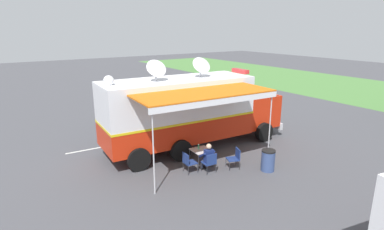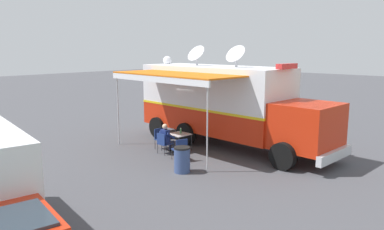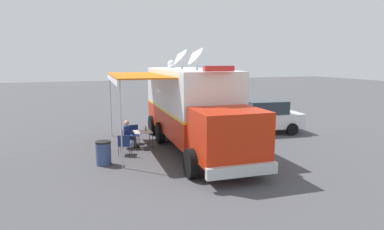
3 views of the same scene
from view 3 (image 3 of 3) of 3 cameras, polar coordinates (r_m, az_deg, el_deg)
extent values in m
plane|color=#47474C|center=(15.91, -0.59, -4.89)|extent=(100.00, 100.00, 0.00)
cube|color=silver|center=(18.93, 3.58, -2.58)|extent=(0.40, 4.80, 0.01)
cube|color=red|center=(15.67, -0.60, -0.82)|extent=(2.92, 7.33, 1.10)
cube|color=white|center=(15.48, -0.61, 4.29)|extent=(2.92, 7.33, 1.70)
cube|color=yellow|center=(15.58, -0.60, 1.17)|extent=(2.94, 7.36, 0.10)
cube|color=red|center=(11.32, 6.19, -3.32)|extent=(2.42, 2.23, 1.70)
cube|color=#28333D|center=(11.04, 6.65, -1.00)|extent=(2.23, 1.59, 0.70)
cube|color=silver|center=(10.58, 8.57, -9.36)|extent=(2.38, 0.34, 0.36)
cylinder|color=black|center=(12.27, 11.14, -7.02)|extent=(0.36, 1.02, 1.00)
cylinder|color=black|center=(11.33, -0.17, -8.23)|extent=(0.36, 1.02, 1.00)
cylinder|color=black|center=(16.69, 2.99, -2.47)|extent=(0.36, 1.02, 1.00)
cylinder|color=black|center=(16.01, -5.45, -3.01)|extent=(0.36, 1.02, 1.00)
cylinder|color=black|center=(18.52, 0.87, -1.26)|extent=(0.36, 1.02, 1.00)
cylinder|color=black|center=(17.91, -6.76, -1.70)|extent=(0.36, 1.02, 1.00)
cube|color=white|center=(15.43, -0.61, 7.62)|extent=(2.92, 7.33, 0.10)
cube|color=red|center=(11.93, 4.55, 7.88)|extent=(1.11, 0.34, 0.20)
cylinder|color=silver|center=(16.46, -1.71, 8.69)|extent=(0.10, 0.10, 0.45)
cone|color=silver|center=(16.42, -2.23, 10.10)|extent=(0.77, 0.94, 0.81)
cylinder|color=silver|center=(14.22, 0.86, 8.57)|extent=(0.10, 0.10, 0.45)
cone|color=silver|center=(14.17, 0.28, 10.21)|extent=(0.77, 0.94, 0.81)
sphere|color=white|center=(18.51, -3.49, 8.62)|extent=(0.44, 0.44, 0.44)
cube|color=orange|center=(14.93, -9.34, 6.67)|extent=(2.53, 5.88, 0.06)
cube|color=white|center=(14.83, -13.41, 5.98)|extent=(0.42, 5.75, 0.24)
cylinder|color=silver|center=(12.31, -11.96, -1.61)|extent=(0.05, 0.05, 3.25)
cylinder|color=silver|center=(17.68, -13.66, 1.65)|extent=(0.05, 0.05, 3.25)
cube|color=silver|center=(15.30, -8.38, -2.83)|extent=(0.85, 0.85, 0.03)
cylinder|color=#333338|center=(15.08, -6.73, -4.39)|extent=(0.03, 0.03, 0.70)
cylinder|color=#333338|center=(14.97, -9.52, -4.56)|extent=(0.03, 0.03, 0.70)
cylinder|color=#333338|center=(15.79, -7.23, -3.77)|extent=(0.03, 0.03, 0.70)
cylinder|color=#333338|center=(15.69, -9.89, -3.93)|extent=(0.03, 0.03, 0.70)
cylinder|color=#3F9959|center=(15.35, -7.88, -2.34)|extent=(0.07, 0.07, 0.20)
cylinder|color=white|center=(15.32, -7.89, -1.93)|extent=(0.04, 0.04, 0.02)
cube|color=navy|center=(15.35, -11.01, -3.99)|extent=(0.51, 0.51, 0.04)
cube|color=navy|center=(15.28, -11.85, -3.20)|extent=(0.07, 0.48, 0.44)
cylinder|color=#333338|center=(15.64, -10.27, -4.51)|extent=(0.02, 0.02, 0.42)
cylinder|color=#333338|center=(15.22, -10.06, -4.90)|extent=(0.02, 0.02, 0.42)
cylinder|color=#333338|center=(15.60, -11.88, -4.60)|extent=(0.02, 0.02, 0.42)
cylinder|color=#333338|center=(15.17, -11.72, -4.99)|extent=(0.02, 0.02, 0.42)
cube|color=navy|center=(16.03, -9.89, -3.39)|extent=(0.51, 0.51, 0.04)
cube|color=navy|center=(16.19, -10.01, -2.43)|extent=(0.48, 0.07, 0.44)
cylinder|color=#333338|center=(15.89, -8.97, -4.25)|extent=(0.02, 0.02, 0.42)
cylinder|color=#333338|center=(15.84, -10.55, -4.34)|extent=(0.02, 0.02, 0.42)
cylinder|color=#333338|center=(16.31, -9.20, -3.90)|extent=(0.02, 0.02, 0.42)
cylinder|color=#333338|center=(16.26, -10.74, -3.99)|extent=(0.02, 0.02, 0.42)
cube|color=navy|center=(14.28, -11.35, -5.01)|extent=(0.62, 0.62, 0.04)
cube|color=navy|center=(14.02, -11.55, -4.33)|extent=(0.46, 0.21, 0.44)
cylinder|color=#333338|center=(14.59, -12.01, -5.58)|extent=(0.02, 0.02, 0.42)
cylinder|color=#333338|center=(14.51, -10.30, -5.61)|extent=(0.02, 0.02, 0.42)
cylinder|color=#333338|center=(14.17, -12.37, -6.04)|extent=(0.02, 0.02, 0.42)
cylinder|color=#333338|center=(14.09, -10.61, -6.08)|extent=(0.02, 0.02, 0.42)
cube|color=navy|center=(15.29, -11.04, -2.89)|extent=(0.26, 0.37, 0.56)
sphere|color=beige|center=(15.20, -11.09, -1.35)|extent=(0.22, 0.22, 0.22)
cylinder|color=navy|center=(15.52, -10.70, -2.55)|extent=(0.43, 0.11, 0.34)
cylinder|color=navy|center=(15.07, -10.50, -2.90)|extent=(0.43, 0.11, 0.34)
cylinder|color=#2D334C|center=(15.47, -10.39, -3.80)|extent=(0.39, 0.15, 0.13)
cylinder|color=#2D334C|center=(15.54, -9.70, -4.58)|extent=(0.11, 0.11, 0.42)
cube|color=black|center=(15.59, -9.46, -5.19)|extent=(0.25, 0.11, 0.07)
cylinder|color=#2D334C|center=(15.27, -10.29, -3.96)|extent=(0.39, 0.15, 0.13)
cylinder|color=#2D334C|center=(15.35, -9.60, -4.76)|extent=(0.11, 0.11, 0.42)
cube|color=black|center=(15.40, -9.36, -5.38)|extent=(0.25, 0.11, 0.07)
cylinder|color=#384C7F|center=(13.13, -14.81, -6.41)|extent=(0.56, 0.56, 0.85)
cylinder|color=black|center=(13.01, -14.89, -4.48)|extent=(0.57, 0.57, 0.06)
cube|color=silver|center=(18.48, 11.80, -0.86)|extent=(4.39, 2.31, 0.76)
cube|color=#28333D|center=(18.43, 12.30, 1.36)|extent=(2.28, 1.85, 0.68)
cylinder|color=black|center=(17.22, 9.11, -2.82)|extent=(0.66, 0.30, 0.64)
cylinder|color=black|center=(18.86, 7.01, -1.70)|extent=(0.66, 0.30, 0.64)
cylinder|color=black|center=(18.37, 16.64, -2.33)|extent=(0.66, 0.30, 0.64)
cylinder|color=black|center=(19.91, 14.05, -1.32)|extent=(0.66, 0.30, 0.64)
camera|label=1|loc=(23.05, -39.32, 11.92)|focal=29.14mm
camera|label=2|loc=(8.86, -85.14, 3.12)|focal=35.13mm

